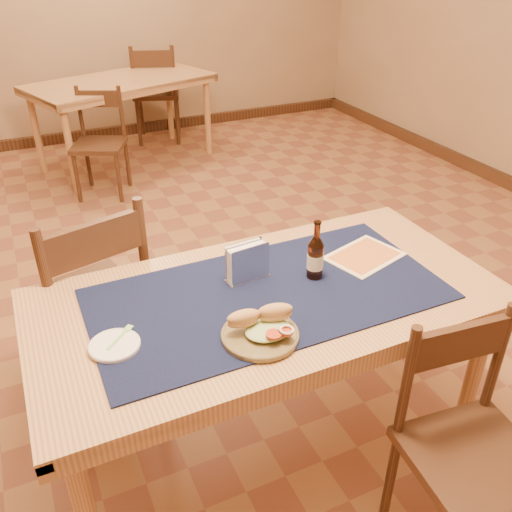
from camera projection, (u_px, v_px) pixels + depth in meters
name	position (u px, v px, depth m)	size (l,w,h in m)	color
room	(182.00, 56.00, 2.15)	(6.04, 7.04, 2.84)	#946640
main_table	(268.00, 314.00, 1.90)	(1.60, 0.80, 0.75)	tan
placemat	(268.00, 294.00, 1.85)	(1.20, 0.60, 0.01)	#11153E
baseboard	(200.00, 325.00, 2.84)	(6.00, 7.00, 0.10)	#432818
back_table	(122.00, 89.00, 4.68)	(1.70, 1.22, 0.75)	tan
chair_main_far	(90.00, 301.00, 2.25)	(0.55, 0.55, 0.97)	#432818
chair_main_near	(469.00, 447.00, 1.68)	(0.43, 0.43, 0.85)	#432818
chair_back_near	(100.00, 141.00, 4.23)	(0.50, 0.50, 0.82)	#432818
chair_back_far	(156.00, 92.00, 5.31)	(0.55, 0.55, 0.94)	#432818
sandwich_plate	(262.00, 329.00, 1.64)	(0.24, 0.24, 0.09)	brown
side_plate	(114.00, 345.00, 1.61)	(0.15, 0.15, 0.01)	white
fork	(122.00, 335.00, 1.64)	(0.10, 0.10, 0.00)	#83DB78
beer_bottle	(315.00, 257.00, 1.90)	(0.06, 0.06, 0.22)	#4A200D
napkin_holder	(247.00, 263.00, 1.90)	(0.16, 0.07, 0.14)	silver
menu_card	(364.00, 256.00, 2.06)	(0.32, 0.27, 0.01)	#FCEEBE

